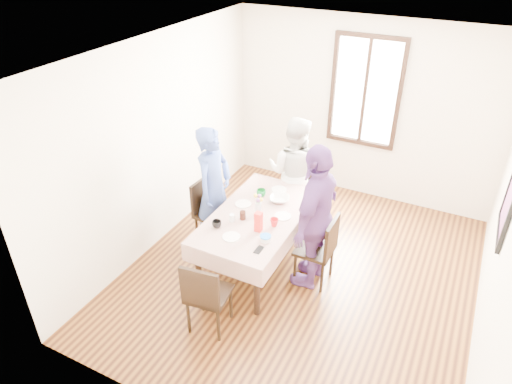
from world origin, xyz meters
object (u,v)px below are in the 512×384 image
person_far (294,172)px  person_right (316,217)px  dining_table (258,240)px  chair_left (214,214)px  person_left (214,189)px  chair_near (209,293)px  chair_right (315,249)px  chair_far (294,192)px

person_far → person_right: (0.70, -1.07, 0.11)m
dining_table → chair_left: (-0.72, 0.16, 0.08)m
chair_left → person_right: size_ratio=0.50×
person_left → person_far: 1.20m
chair_near → person_far: size_ratio=0.57×
dining_table → chair_right: size_ratio=1.82×
dining_table → chair_right: (0.72, 0.05, 0.08)m
dining_table → person_far: bearing=90.0°
dining_table → person_left: size_ratio=0.99×
chair_right → chair_far: same height
chair_far → chair_near: same height
chair_left → person_far: size_ratio=0.57×
dining_table → chair_near: (0.00, -1.14, 0.08)m
chair_near → person_left: 1.52m
chair_left → person_left: person_left is taller
dining_table → person_far: size_ratio=1.04×
dining_table → person_left: 0.86m
chair_right → chair_near: (-0.72, -1.19, 0.00)m
chair_near → person_right: 1.46m
chair_far → person_far: (0.00, -0.02, 0.34)m
chair_right → chair_far: size_ratio=1.00×
person_right → dining_table: bearing=-84.1°
dining_table → person_right: person_right is taller
dining_table → chair_left: 0.74m
chair_far → person_right: size_ratio=0.50×
chair_far → person_right: person_right is taller
chair_left → chair_right: bearing=90.1°
person_left → chair_left: bearing=91.0°
dining_table → person_right: bearing=4.2°
chair_right → person_far: bearing=34.2°
person_left → chair_near: bearing=-150.4°
chair_far → chair_near: (0.00, -2.28, 0.00)m
chair_right → person_left: size_ratio=0.54×
chair_left → chair_near: size_ratio=1.00×
chair_near → person_left: size_ratio=0.54×
chair_right → person_left: bearing=85.9°
chair_left → chair_near: (0.72, -1.30, 0.00)m
chair_right → person_right: person_right is taller
chair_far → person_right: 1.37m
chair_far → person_far: bearing=93.2°
chair_near → person_far: bearing=82.5°
chair_left → dining_table: bearing=82.0°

